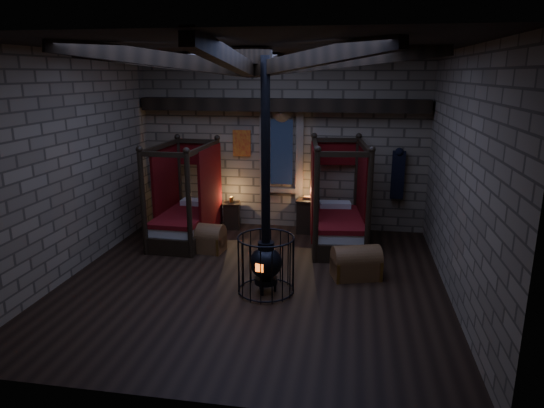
% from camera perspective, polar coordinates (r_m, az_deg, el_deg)
% --- Properties ---
extents(room, '(7.02, 7.02, 4.29)m').
position_cam_1_polar(room, '(8.49, -2.30, 14.91)').
color(room, black).
rests_on(room, ground).
extents(bed_left, '(1.19, 2.17, 2.24)m').
position_cam_1_polar(bed_left, '(11.45, -10.05, -1.46)').
color(bed_left, black).
rests_on(bed_left, ground).
extents(bed_right, '(1.41, 2.32, 2.31)m').
position_cam_1_polar(bed_right, '(11.04, 7.65, -1.89)').
color(bed_right, black).
rests_on(bed_right, ground).
extents(trunk_left, '(0.91, 0.63, 0.63)m').
position_cam_1_polar(trunk_left, '(10.73, -7.94, -4.03)').
color(trunk_left, brown).
rests_on(trunk_left, ground).
extents(trunk_right, '(1.01, 0.79, 0.65)m').
position_cam_1_polar(trunk_right, '(9.40, 9.86, -6.88)').
color(trunk_right, brown).
rests_on(trunk_right, ground).
extents(nightstand_left, '(0.48, 0.46, 0.82)m').
position_cam_1_polar(nightstand_left, '(12.16, -4.76, -1.30)').
color(nightstand_left, black).
rests_on(nightstand_left, ground).
extents(nightstand_right, '(0.55, 0.53, 0.90)m').
position_cam_1_polar(nightstand_right, '(11.83, 4.22, -1.37)').
color(nightstand_right, black).
rests_on(nightstand_right, ground).
extents(stove, '(1.01, 1.01, 4.05)m').
position_cam_1_polar(stove, '(8.55, -0.72, -6.50)').
color(stove, black).
rests_on(stove, ground).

